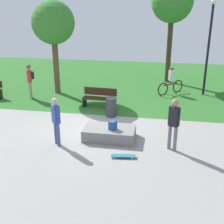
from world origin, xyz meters
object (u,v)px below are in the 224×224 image
at_px(lamp_post, 209,40).
at_px(trash_bin, 111,107).
at_px(skater_performing_trick, 56,118).
at_px(tree_leaning_ash, 53,24).
at_px(skater_watching, 174,121).
at_px(cyclist_on_bicycle, 171,82).
at_px(backpack_on_ledge, 113,125).
at_px(tree_slender_maple, 172,3).
at_px(concrete_ledge, 109,133).
at_px(skateboard_by_ledge, 123,156).
at_px(park_bench_by_oak, 100,97).
at_px(pedestrian_with_backpack, 30,78).

distance_m(lamp_post, trash_bin, 6.47).
height_order(skater_performing_trick, tree_leaning_ash, tree_leaning_ash).
distance_m(skater_watching, lamp_post, 7.21).
bearing_deg(cyclist_on_bicycle, backpack_on_ledge, -108.74).
xyz_separation_m(tree_slender_maple, trash_bin, (-2.42, -6.52, -4.27)).
bearing_deg(tree_slender_maple, skater_performing_trick, -111.75).
xyz_separation_m(backpack_on_ledge, cyclist_on_bicycle, (2.12, 6.25, 0.05)).
bearing_deg(lamp_post, cyclist_on_bicycle, -176.16).
height_order(concrete_ledge, skateboard_by_ledge, concrete_ledge).
xyz_separation_m(concrete_ledge, skateboard_by_ledge, (0.70, -1.32, -0.15)).
relative_size(concrete_ledge, skateboard_by_ledge, 2.28).
bearing_deg(skater_performing_trick, lamp_post, 50.86).
bearing_deg(backpack_on_ledge, skater_watching, -74.18).
relative_size(tree_slender_maple, trash_bin, 6.94).
relative_size(skater_performing_trick, cyclist_on_bicycle, 1.14).
distance_m(skater_performing_trick, tree_leaning_ash, 6.94).
height_order(park_bench_by_oak, lamp_post, lamp_post).
height_order(skater_watching, trash_bin, skater_watching).
bearing_deg(tree_slender_maple, cyclist_on_bicycle, -86.07).
distance_m(skater_watching, tree_slender_maple, 9.89).
distance_m(concrete_ledge, cyclist_on_bicycle, 6.56).
bearing_deg(skater_performing_trick, trash_bin, 65.40).
bearing_deg(tree_leaning_ash, park_bench_by_oak, -33.95).
bearing_deg(skater_performing_trick, pedestrian_with_backpack, 123.50).
height_order(backpack_on_ledge, pedestrian_with_backpack, pedestrian_with_backpack).
distance_m(skater_performing_trick, pedestrian_with_backpack, 5.79).
relative_size(skateboard_by_ledge, park_bench_by_oak, 0.50).
distance_m(backpack_on_ledge, tree_slender_maple, 9.94).
bearing_deg(tree_slender_maple, concrete_ledge, -103.47).
distance_m(concrete_ledge, skater_watching, 2.46).
bearing_deg(tree_leaning_ash, trash_bin, -40.13).
bearing_deg(skater_watching, park_bench_by_oak, 131.38).
bearing_deg(backpack_on_ledge, tree_slender_maple, 13.31).
bearing_deg(backpack_on_ledge, pedestrian_with_backpack, 76.47).
xyz_separation_m(lamp_post, cyclist_on_bicycle, (-1.77, -0.12, -2.29)).
height_order(tree_leaning_ash, lamp_post, lamp_post).
height_order(skater_watching, tree_slender_maple, tree_slender_maple).
distance_m(skater_performing_trick, skateboard_by_ledge, 2.65).
distance_m(skater_performing_trick, skater_watching, 3.98).
bearing_deg(skateboard_by_ledge, trash_bin, 106.47).
relative_size(skateboard_by_ledge, tree_slender_maple, 0.14).
relative_size(trash_bin, pedestrian_with_backpack, 0.48).
relative_size(backpack_on_ledge, trash_bin, 0.37).
distance_m(skater_watching, pedestrian_with_backpack, 8.46).
xyz_separation_m(tree_slender_maple, lamp_post, (1.95, -2.46, -1.78)).
height_order(backpack_on_ledge, park_bench_by_oak, park_bench_by_oak).
xyz_separation_m(tree_leaning_ash, cyclist_on_bicycle, (6.17, 0.93, -3.06)).
relative_size(backpack_on_ledge, pedestrian_with_backpack, 0.18).
bearing_deg(cyclist_on_bicycle, lamp_post, 3.84).
bearing_deg(skater_performing_trick, tree_slender_maple, 68.25).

